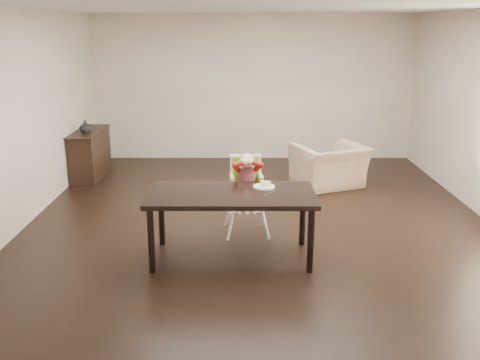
{
  "coord_description": "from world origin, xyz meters",
  "views": [
    {
      "loc": [
        -0.25,
        -6.63,
        2.47
      ],
      "look_at": [
        -0.25,
        -0.76,
        0.78
      ],
      "focal_mm": 40.0,
      "sensor_mm": 36.0,
      "label": 1
    }
  ],
  "objects_px": {
    "sideboard": "(90,154)",
    "dining_table": "(231,200)",
    "high_chair": "(246,177)",
    "armchair": "(329,159)"
  },
  "relations": [
    {
      "from": "dining_table",
      "to": "high_chair",
      "type": "xyz_separation_m",
      "value": [
        0.17,
        0.78,
        0.04
      ]
    },
    {
      "from": "high_chair",
      "to": "armchair",
      "type": "distance_m",
      "value": 2.39
    },
    {
      "from": "armchair",
      "to": "sideboard",
      "type": "height_order",
      "value": "armchair"
    },
    {
      "from": "high_chair",
      "to": "dining_table",
      "type": "bearing_deg",
      "value": -107.0
    },
    {
      "from": "high_chair",
      "to": "sideboard",
      "type": "bearing_deg",
      "value": 131.23
    },
    {
      "from": "high_chair",
      "to": "armchair",
      "type": "xyz_separation_m",
      "value": [
        1.34,
        1.97,
        -0.26
      ]
    },
    {
      "from": "high_chair",
      "to": "armchair",
      "type": "height_order",
      "value": "high_chair"
    },
    {
      "from": "dining_table",
      "to": "high_chair",
      "type": "relative_size",
      "value": 1.78
    },
    {
      "from": "armchair",
      "to": "high_chair",
      "type": "bearing_deg",
      "value": 34.21
    },
    {
      "from": "sideboard",
      "to": "dining_table",
      "type": "bearing_deg",
      "value": -53.64
    }
  ]
}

